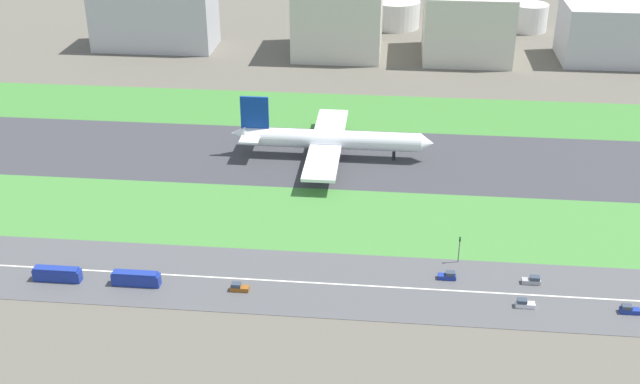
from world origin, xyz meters
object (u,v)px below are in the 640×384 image
Objects in this scene: car_2 at (239,288)px; terminal_building at (155,18)px; cargo_warehouse at (614,33)px; fuel_tank_east at (529,17)px; office_tower at (467,24)px; fuel_tank_centre at (464,12)px; airliner at (328,139)px; car_1 at (532,280)px; traffic_light at (459,248)px; car_0 at (524,304)px; car_3 at (629,310)px; car_4 at (448,276)px; fuel_tank_west at (395,14)px; bus_1 at (136,279)px; bus_0 at (57,274)px; hangar_building at (338,15)px.

terminal_building is at bearing -68.63° from car_2.
fuel_tank_east is (-29.50, 45.00, -5.80)m from cargo_warehouse.
fuel_tank_centre is (1.77, 45.00, -6.35)m from office_tower.
airliner is 14.77× the size of car_1.
cargo_warehouse reaches higher than airliner.
office_tower is (64.68, 192.00, 13.62)m from car_2.
car_1 is at bearing -24.99° from traffic_light.
airliner reaches higher than car_2.
car_0 is 66.46m from car_2.
car_1 is at bearing -50.73° from airliner.
car_3 is (20.22, -10.00, 0.00)m from car_1.
airliner is 167.44m from fuel_tank_centre.
fuel_tank_centre is (14.02, 219.01, 3.90)m from traffic_light.
car_4 is 20.08m from car_1.
car_2 is 0.08× the size of terminal_building.
fuel_tank_west is 64.99m from fuel_tank_east.
bus_1 is 0.26× the size of cargo_warehouse.
car_4 is at bearing -55.60° from terminal_building.
bus_0 reaches higher than car_2.
car_2 is at bearing -92.48° from hangar_building.
car_4 is (-16.96, 10.00, 0.00)m from car_0.
car_2 is at bearing 0.00° from car_0.
bus_0 reaches higher than car_4.
fuel_tank_east is (173.22, 45.00, -6.76)m from terminal_building.
airliner is 97.54m from bus_0.
terminal_building is 1.37× the size of office_tower.
car_3 is at bearing -76.54° from fuel_tank_west.
fuel_tank_west is at bearing -97.95° from car_2.
office_tower is 0.89× the size of cargo_warehouse.
fuel_tank_west is at bearing 94.13° from car_4.
car_1 and car_3 have the same top height.
fuel_tank_east is at bearing -112.48° from car_2.
office_tower is (-1.78, 192.00, 13.62)m from car_0.
airliner is 2.70× the size of fuel_tank_west.
car_4 is 183.14m from office_tower.
car_0 is at bearing -180.00° from bus_1.
car_1 is 70.30m from car_2.
cargo_warehouse is (119.29, 0.00, -4.40)m from hangar_building.
fuel_tank_east is at bearing 82.84° from car_1.
fuel_tank_west is at bearing -81.99° from car_0.
bus_0 is at bearing -80.91° from terminal_building.
terminal_building is (-50.23, 192.00, 11.47)m from bus_1.
fuel_tank_west is 33.39m from fuel_tank_centre.
bus_0 is at bearing -131.86° from cargo_warehouse.
airliner is at bearing -117.88° from fuel_tank_east.
bus_1 is (-74.41, -10.00, 0.90)m from car_4.
car_0 is at bearing -53.59° from terminal_building.
fuel_tank_east is (89.79, 45.00, -10.21)m from hangar_building.
traffic_light is 0.41× the size of fuel_tank_east.
terminal_building is at bearing 126.24° from traffic_light.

